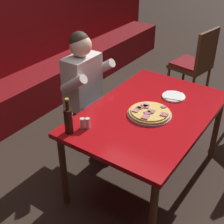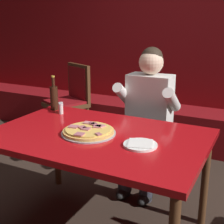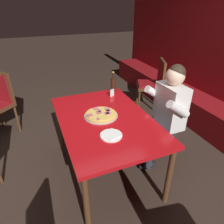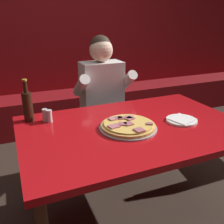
{
  "view_description": "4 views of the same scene",
  "coord_description": "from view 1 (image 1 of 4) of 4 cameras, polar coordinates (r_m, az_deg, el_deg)",
  "views": [
    {
      "loc": [
        -2.04,
        -1.02,
        2.13
      ],
      "look_at": [
        -0.19,
        0.26,
        0.75
      ],
      "focal_mm": 50.0,
      "sensor_mm": 36.0,
      "label": 1
    },
    {
      "loc": [
        0.98,
        -1.71,
        1.49
      ],
      "look_at": [
        0.05,
        0.12,
        0.88
      ],
      "focal_mm": 50.0,
      "sensor_mm": 36.0,
      "label": 2
    },
    {
      "loc": [
        1.76,
        -0.63,
        1.85
      ],
      "look_at": [
        -0.12,
        0.13,
        0.74
      ],
      "focal_mm": 32.0,
      "sensor_mm": 36.0,
      "label": 3
    },
    {
      "loc": [
        -0.71,
        -1.32,
        1.42
      ],
      "look_at": [
        -0.11,
        0.09,
        0.83
      ],
      "focal_mm": 40.0,
      "sensor_mm": 36.0,
      "label": 4
    }
  ],
  "objects": [
    {
      "name": "pizza",
      "position": [
        2.6,
        6.87,
        -0.12
      ],
      "size": [
        0.37,
        0.37,
        0.05
      ],
      "color": "#9E9EA3",
      "rests_on": "main_dining_table"
    },
    {
      "name": "plate_white_paper",
      "position": [
        2.9,
        11.21,
        2.83
      ],
      "size": [
        0.21,
        0.21,
        0.02
      ],
      "color": "white",
      "rests_on": "main_dining_table"
    },
    {
      "name": "dining_chair_near_left",
      "position": [
        4.19,
        15.18,
        9.03
      ],
      "size": [
        0.51,
        0.51,
        1.02
      ],
      "color": "#4C2D19",
      "rests_on": "ground_plane"
    },
    {
      "name": "ground_plane",
      "position": [
        3.12,
        6.02,
        -11.7
      ],
      "size": [
        24.0,
        24.0,
        0.0
      ],
      "primitive_type": "plane",
      "color": "#33261E"
    },
    {
      "name": "shaker_oregano",
      "position": [
        2.42,
        -4.47,
        -2.12
      ],
      "size": [
        0.04,
        0.04,
        0.09
      ],
      "color": "silver",
      "rests_on": "main_dining_table"
    },
    {
      "name": "diner_seated_blue_shirt",
      "position": [
        3.08,
        -4.13,
        4.02
      ],
      "size": [
        0.53,
        0.53,
        1.27
      ],
      "color": "black",
      "rests_on": "ground_plane"
    },
    {
      "name": "shaker_red_pepper_flakes",
      "position": [
        2.42,
        -5.43,
        -2.13
      ],
      "size": [
        0.04,
        0.04,
        0.09
      ],
      "color": "silver",
      "rests_on": "main_dining_table"
    },
    {
      "name": "booth_bench",
      "position": [
        4.0,
        -17.59,
        1.68
      ],
      "size": [
        6.46,
        0.48,
        0.46
      ],
      "primitive_type": "cube",
      "color": "maroon",
      "rests_on": "ground_plane"
    },
    {
      "name": "beer_bottle",
      "position": [
        2.34,
        -7.96,
        -1.45
      ],
      "size": [
        0.07,
        0.07,
        0.29
      ],
      "color": "black",
      "rests_on": "main_dining_table"
    },
    {
      "name": "main_dining_table",
      "position": [
        2.7,
        6.82,
        -1.13
      ],
      "size": [
        1.45,
        0.95,
        0.75
      ],
      "color": "#4C2D19",
      "rests_on": "ground_plane"
    }
  ]
}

